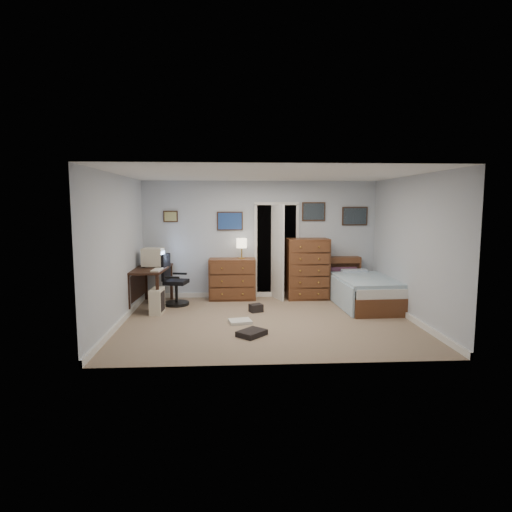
{
  "coord_description": "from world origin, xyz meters",
  "views": [
    {
      "loc": [
        -0.61,
        -7.16,
        2.01
      ],
      "look_at": [
        -0.19,
        0.3,
        1.1
      ],
      "focal_mm": 30.0,
      "sensor_mm": 36.0,
      "label": 1
    }
  ],
  "objects": [
    {
      "name": "floor",
      "position": [
        0.0,
        0.0,
        -0.01
      ],
      "size": [
        5.0,
        4.0,
        0.02
      ],
      "primitive_type": "cube",
      "color": "gray",
      "rests_on": "ground"
    },
    {
      "name": "office_chair",
      "position": [
        -1.78,
        1.31,
        0.4
      ],
      "size": [
        0.59,
        0.59,
        1.02
      ],
      "rotation": [
        0.0,
        0.0,
        -0.21
      ],
      "color": "black",
      "rests_on": "floor"
    },
    {
      "name": "media_stack",
      "position": [
        -2.32,
        2.22,
        0.41
      ],
      "size": [
        0.17,
        0.17,
        0.82
      ],
      "primitive_type": "cube",
      "rotation": [
        0.0,
        0.0,
        -0.03
      ],
      "color": "maroon",
      "rests_on": "floor"
    },
    {
      "name": "tall_dresser",
      "position": [
        0.99,
        1.75,
        0.64
      ],
      "size": [
        0.9,
        0.56,
        1.29
      ],
      "primitive_type": "cube",
      "rotation": [
        0.0,
        0.0,
        0.05
      ],
      "color": "#57351B",
      "rests_on": "floor"
    },
    {
      "name": "keyboard",
      "position": [
        -2.02,
        0.86,
        0.78
      ],
      "size": [
        0.18,
        0.42,
        0.02
      ],
      "primitive_type": "cube",
      "rotation": [
        0.0,
        0.0,
        -0.06
      ],
      "color": "beige",
      "rests_on": "computer_desk"
    },
    {
      "name": "pc_tower",
      "position": [
        -2.0,
        0.66,
        0.23
      ],
      "size": [
        0.24,
        0.44,
        0.46
      ],
      "rotation": [
        0.0,
        0.0,
        -0.06
      ],
      "color": "beige",
      "rests_on": "floor"
    },
    {
      "name": "crt_monitor",
      "position": [
        -2.18,
        1.36,
        0.96
      ],
      "size": [
        0.42,
        0.39,
        0.37
      ],
      "rotation": [
        0.0,
        0.0,
        -0.06
      ],
      "color": "beige",
      "rests_on": "computer_desk"
    },
    {
      "name": "floor_clutter",
      "position": [
        -0.32,
        -0.22,
        0.05
      ],
      "size": [
        0.66,
        1.85,
        0.15
      ],
      "rotation": [
        0.0,
        0.0,
        0.3
      ],
      "color": "black",
      "rests_on": "floor"
    },
    {
      "name": "headboard_bookcase",
      "position": [
        1.67,
        1.86,
        0.47
      ],
      "size": [
        0.98,
        0.28,
        0.88
      ],
      "rotation": [
        0.0,
        0.0,
        0.03
      ],
      "color": "#57351B",
      "rests_on": "floor"
    },
    {
      "name": "computer_desk",
      "position": [
        -2.29,
        1.22,
        0.59
      ],
      "size": [
        0.7,
        1.37,
        0.77
      ],
      "rotation": [
        0.0,
        0.0,
        -0.06
      ],
      "color": "black",
      "rests_on": "floor"
    },
    {
      "name": "table_lamp",
      "position": [
        -0.41,
        1.78,
        1.18
      ],
      "size": [
        0.22,
        0.22,
        0.42
      ],
      "rotation": [
        0.0,
        0.0,
        -0.02
      ],
      "color": "gold",
      "rests_on": "low_dresser"
    },
    {
      "name": "low_dresser",
      "position": [
        -0.61,
        1.77,
        0.43
      ],
      "size": [
        0.98,
        0.5,
        0.87
      ],
      "primitive_type": "cube",
      "rotation": [
        0.0,
        0.0,
        -0.02
      ],
      "color": "#57351B",
      "rests_on": "floor"
    },
    {
      "name": "bed",
      "position": [
        1.99,
        1.02,
        0.3
      ],
      "size": [
        1.11,
        1.97,
        0.63
      ],
      "rotation": [
        0.0,
        0.0,
        0.04
      ],
      "color": "#57351B",
      "rests_on": "floor"
    },
    {
      "name": "doorway",
      "position": [
        0.35,
        2.27,
        1.0
      ],
      "size": [
        0.96,
        1.12,
        2.05
      ],
      "color": "black",
      "rests_on": "floor"
    },
    {
      "name": "wall_posters",
      "position": [
        0.57,
        1.98,
        1.75
      ],
      "size": [
        4.38,
        0.04,
        0.6
      ],
      "color": "#331E11",
      "rests_on": "floor"
    }
  ]
}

